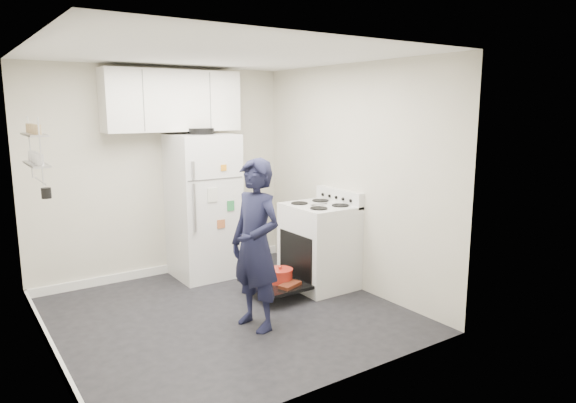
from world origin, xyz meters
TOP-DOWN VIEW (x-y plane):
  - room at (-0.03, 0.03)m, footprint 3.21×3.21m
  - electric_range at (1.26, 0.15)m, footprint 0.66×0.76m
  - open_oven_door at (0.70, 0.14)m, footprint 0.55×0.71m
  - refrigerator at (0.36, 1.25)m, footprint 0.72×0.74m
  - upper_cabinets at (0.10, 1.43)m, footprint 1.60×0.33m
  - wall_shelf_rack at (-1.52, 0.49)m, footprint 0.14×0.60m
  - person at (0.11, -0.41)m, footprint 0.48×0.64m

SIDE VIEW (x-z plane):
  - open_oven_door at x=0.70m, z-range 0.07..0.29m
  - electric_range at x=1.26m, z-range -0.08..1.02m
  - person at x=0.11m, z-range 0.00..1.58m
  - refrigerator at x=0.36m, z-range -0.03..1.76m
  - room at x=-0.03m, z-range -0.05..2.46m
  - wall_shelf_rack at x=-1.52m, z-range 1.37..1.98m
  - upper_cabinets at x=0.10m, z-range 1.75..2.45m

